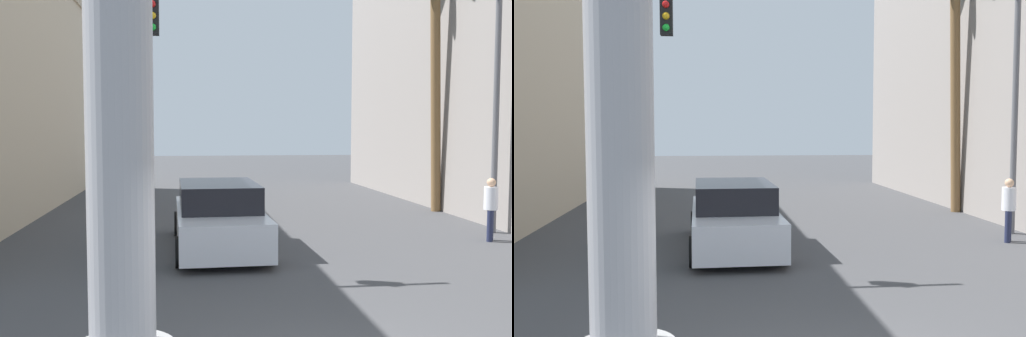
{
  "view_description": "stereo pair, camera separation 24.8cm",
  "coord_description": "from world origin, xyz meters",
  "views": [
    {
      "loc": [
        -1.47,
        -5.6,
        2.82
      ],
      "look_at": [
        0.0,
        6.17,
        1.99
      ],
      "focal_mm": 40.0,
      "sensor_mm": 36.0,
      "label": 1
    },
    {
      "loc": [
        -1.22,
        -5.63,
        2.82
      ],
      "look_at": [
        0.0,
        6.17,
        1.99
      ],
      "focal_mm": 40.0,
      "sensor_mm": 36.0,
      "label": 2
    }
  ],
  "objects": [
    {
      "name": "ground_plane",
      "position": [
        0.0,
        10.0,
        0.0
      ],
      "size": [
        89.25,
        89.25,
        0.0
      ],
      "primitive_type": "plane",
      "color": "#424244"
    },
    {
      "name": "car_lead",
      "position": [
        -0.7,
        7.71,
        0.74
      ],
      "size": [
        2.14,
        5.09,
        1.56
      ],
      "color": "black",
      "rests_on": "ground"
    },
    {
      "name": "pedestrian_mid_right",
      "position": [
        6.13,
        7.74,
        0.92
      ],
      "size": [
        0.47,
        0.47,
        1.59
      ],
      "color": "#1E233F",
      "rests_on": "ground"
    },
    {
      "name": "street_lamp",
      "position": [
        6.48,
        8.81,
        4.01
      ],
      "size": [
        2.2,
        0.28,
        6.62
      ],
      "color": "#59595E",
      "rests_on": "ground"
    },
    {
      "name": "palm_tree_mid_right",
      "position": [
        6.93,
        12.64,
        5.47
      ],
      "size": [
        3.15,
        3.04,
        8.53
      ],
      "color": "brown",
      "rests_on": "ground"
    }
  ]
}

